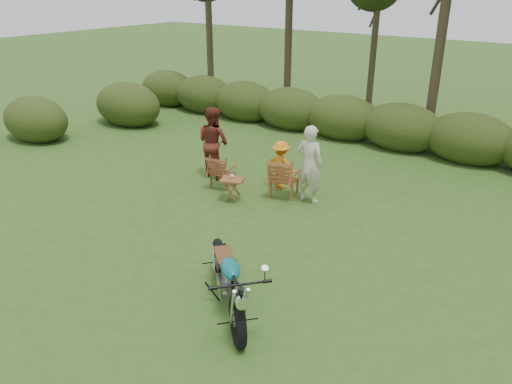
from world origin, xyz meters
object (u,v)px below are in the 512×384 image
Objects in this scene: side_table at (232,190)px; adult_a at (308,201)px; lawn_chair_right at (284,196)px; child at (280,188)px; lawn_chair_left at (223,187)px; cup at (232,176)px; motorcycle at (228,306)px; adult_b at (214,175)px.

adult_a is at bearing 35.04° from side_table.
side_table is (-0.83, -0.96, 0.28)m from lawn_chair_right.
side_table is 0.45× the size of child.
side_table is (0.71, -0.53, 0.28)m from lawn_chair_left.
lawn_chair_left is 1.54× the size of side_table.
side_table is at bearing 34.98° from lawn_chair_right.
child reaches higher than lawn_chair_right.
lawn_chair_right is 1.39m from cup.
motorcycle is 4.57m from lawn_chair_right.
child is (-0.97, 0.28, 0.00)m from adult_a.
adult_b is at bearing 173.66° from motorcycle.
motorcycle is 5.03m from child.
cup is 0.06× the size of adult_b.
lawn_chair_left is 1.03m from cup.
motorcycle reaches higher than side_table.
side_table is at bearing 63.16° from child.
lawn_chair_right is 1.30m from side_table.
adult_b reaches higher than lawn_chair_left.
adult_a is (-1.03, 4.33, 0.00)m from motorcycle.
motorcycle reaches higher than child.
adult_a is 2.88m from adult_b.
lawn_chair_left is 0.70× the size of child.
adult_b is 1.53× the size of child.
adult_b is (-2.88, -0.02, 0.00)m from adult_a.
child is (-0.33, 0.35, 0.00)m from lawn_chair_right.
adult_b is at bearing 144.36° from side_table.
adult_a reaches higher than lawn_chair_left.
motorcycle reaches higher than lawn_chair_right.
motorcycle is 5.82m from adult_b.
adult_b is 1.93m from child.
side_table is 0.30× the size of adult_a.
lawn_chair_right is at bearing 48.96° from side_table.
cup is (0.68, -0.49, 0.60)m from lawn_chair_left.
motorcycle is 2.75× the size of lawn_chair_left.
lawn_chair_right is at bearing 7.91° from adult_a.
lawn_chair_left is at bearing 26.82° from child.
lawn_chair_left is 0.93m from side_table.
lawn_chair_left is at bearing 151.33° from adult_b.
adult_b reaches higher than motorcycle.
lawn_chair_right is 8.41× the size of cup.
cup reaches higher than lawn_chair_left.
adult_b reaches higher than adult_a.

